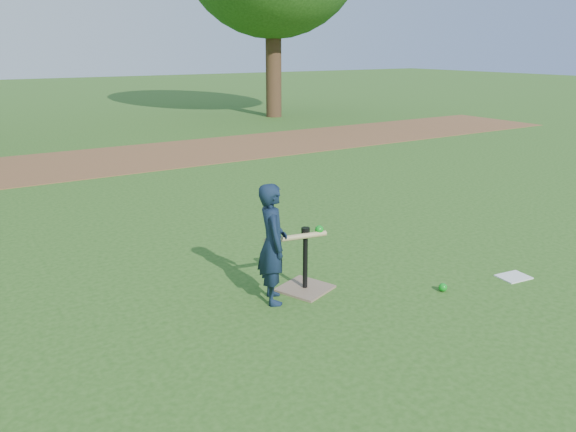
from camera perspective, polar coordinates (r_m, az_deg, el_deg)
ground at (r=5.34m, az=5.31°, el=-7.60°), size 80.00×80.00×0.00m
dirt_strip at (r=11.92m, az=-17.32°, el=5.48°), size 24.00×3.00×0.01m
child at (r=4.93m, az=-1.57°, el=-2.83°), size 0.39×0.46×1.09m
wiffle_ball_ground at (r=5.50m, az=15.46°, el=-7.00°), size 0.08×0.08×0.08m
clipboard at (r=6.05m, az=21.94°, el=-5.76°), size 0.33×0.26×0.01m
batting_tee at (r=5.31m, az=1.75°, el=-6.38°), size 0.56×0.56×0.61m
swing_action at (r=5.08m, az=1.03°, el=-2.07°), size 0.63×0.16×0.11m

